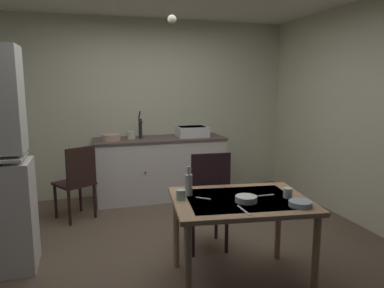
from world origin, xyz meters
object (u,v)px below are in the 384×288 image
(sink_basin, at_px, (192,131))
(serving_bowl_wide, at_px, (246,199))
(chair_by_counter, at_px, (77,181))
(glass_bottle, at_px, (189,184))
(hand_pump, at_px, (140,127))
(mug_dark, at_px, (181,195))
(dining_table, at_px, (240,210))
(chair_far_side, at_px, (208,200))
(mixing_bowl_counter, at_px, (111,137))

(sink_basin, relative_size, serving_bowl_wide, 2.54)
(sink_basin, xyz_separation_m, chair_by_counter, (-1.63, -0.57, -0.47))
(sink_basin, xyz_separation_m, glass_bottle, (-0.69, -2.25, -0.13))
(serving_bowl_wide, bearing_deg, glass_bottle, 142.58)
(hand_pump, relative_size, mug_dark, 4.73)
(serving_bowl_wide, distance_m, glass_bottle, 0.49)
(sink_basin, xyz_separation_m, hand_pump, (-0.75, 0.05, 0.09))
(chair_by_counter, height_order, glass_bottle, glass_bottle)
(dining_table, bearing_deg, serving_bowl_wide, -85.13)
(dining_table, distance_m, chair_far_side, 0.65)
(hand_pump, distance_m, glass_bottle, 2.30)
(glass_bottle, bearing_deg, dining_table, -28.60)
(sink_basin, bearing_deg, mug_dark, -108.58)
(sink_basin, bearing_deg, chair_far_side, -101.78)
(mixing_bowl_counter, relative_size, chair_far_side, 0.25)
(sink_basin, xyz_separation_m, mixing_bowl_counter, (-1.17, -0.05, -0.03))
(sink_basin, relative_size, dining_table, 0.37)
(chair_far_side, height_order, glass_bottle, chair_far_side)
(dining_table, height_order, serving_bowl_wide, serving_bowl_wide)
(mug_dark, bearing_deg, sink_basin, 71.42)
(hand_pump, distance_m, dining_table, 2.57)
(mixing_bowl_counter, distance_m, serving_bowl_wide, 2.64)
(sink_basin, height_order, dining_table, sink_basin)
(glass_bottle, bearing_deg, serving_bowl_wide, -37.42)
(chair_far_side, relative_size, chair_by_counter, 1.11)
(mixing_bowl_counter, xyz_separation_m, mug_dark, (0.38, -2.29, -0.15))
(dining_table, distance_m, serving_bowl_wide, 0.15)
(sink_basin, distance_m, mug_dark, 2.48)
(mug_dark, bearing_deg, glass_bottle, 45.93)
(hand_pump, xyz_separation_m, dining_table, (0.43, -2.50, -0.41))
(serving_bowl_wide, xyz_separation_m, mug_dark, (-0.48, 0.20, 0.02))
(dining_table, bearing_deg, hand_pump, 99.87)
(sink_basin, bearing_deg, chair_by_counter, -160.83)
(sink_basin, height_order, chair_far_side, sink_basin)
(hand_pump, xyz_separation_m, glass_bottle, (0.06, -2.29, -0.22))
(glass_bottle, bearing_deg, hand_pump, 91.43)
(dining_table, height_order, mug_dark, mug_dark)
(chair_by_counter, distance_m, serving_bowl_wide, 2.39)
(dining_table, relative_size, mug_dark, 14.42)
(mixing_bowl_counter, distance_m, chair_far_side, 1.97)
(chair_by_counter, xyz_separation_m, serving_bowl_wide, (1.32, -1.97, 0.27))
(mixing_bowl_counter, xyz_separation_m, chair_far_side, (0.79, -1.76, -0.40))
(serving_bowl_wide, relative_size, glass_bottle, 0.70)
(mixing_bowl_counter, relative_size, chair_by_counter, 0.28)
(mixing_bowl_counter, relative_size, dining_table, 0.22)
(hand_pump, xyz_separation_m, chair_by_counter, (-0.88, -0.61, -0.56))
(sink_basin, bearing_deg, mixing_bowl_counter, -177.54)
(hand_pump, height_order, chair_far_side, hand_pump)
(sink_basin, height_order, chair_by_counter, sink_basin)
(mixing_bowl_counter, xyz_separation_m, serving_bowl_wide, (0.86, -2.49, -0.17))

